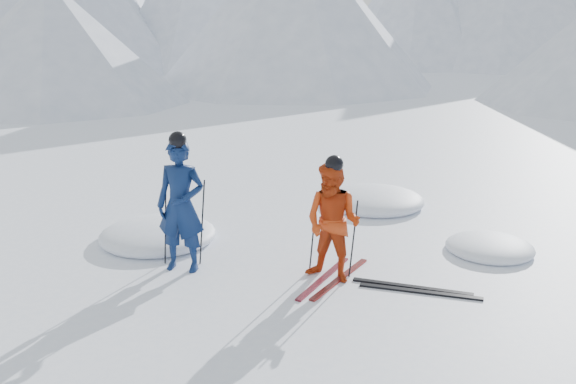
# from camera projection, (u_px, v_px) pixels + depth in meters

# --- Properties ---
(ground) EXTENTS (160.00, 160.00, 0.00)m
(ground) POSITION_uv_depth(u_px,v_px,m) (396.00, 275.00, 9.13)
(ground) COLOR white
(ground) RESTS_ON ground
(skier_blue) EXTENTS (0.79, 0.57, 2.03)m
(skier_blue) POSITION_uv_depth(u_px,v_px,m) (181.00, 206.00, 9.07)
(skier_blue) COLOR #0C1E49
(skier_blue) RESTS_ON ground
(skier_red) EXTENTS (1.05, 0.95, 1.76)m
(skier_red) POSITION_uv_depth(u_px,v_px,m) (333.00, 223.00, 8.73)
(skier_red) COLOR #BC360F
(skier_red) RESTS_ON ground
(pole_blue_left) EXTENTS (0.13, 0.09, 1.35)m
(pole_blue_left) POSITION_uv_depth(u_px,v_px,m) (165.00, 223.00, 9.33)
(pole_blue_left) COLOR black
(pole_blue_left) RESTS_ON ground
(pole_blue_right) EXTENTS (0.13, 0.08, 1.35)m
(pole_blue_right) POSITION_uv_depth(u_px,v_px,m) (202.00, 222.00, 9.37)
(pole_blue_right) COLOR black
(pole_blue_right) RESTS_ON ground
(pole_red_left) EXTENTS (0.12, 0.09, 1.17)m
(pole_red_left) POSITION_uv_depth(u_px,v_px,m) (313.00, 235.00, 9.08)
(pole_red_left) COLOR black
(pole_red_left) RESTS_ON ground
(pole_red_right) EXTENTS (0.12, 0.08, 1.17)m
(pole_red_right) POSITION_uv_depth(u_px,v_px,m) (353.00, 239.00, 8.92)
(pole_red_right) COLOR black
(pole_red_right) RESTS_ON ground
(ski_worn_left) EXTENTS (0.71, 1.61, 0.03)m
(ski_worn_left) POSITION_uv_depth(u_px,v_px,m) (324.00, 278.00, 8.98)
(ski_worn_left) COLOR black
(ski_worn_left) RESTS_ON ground
(ski_worn_right) EXTENTS (0.82, 1.57, 0.03)m
(ski_worn_right) POSITION_uv_depth(u_px,v_px,m) (340.00, 279.00, 8.95)
(ski_worn_right) COLOR black
(ski_worn_right) RESTS_ON ground
(ski_loose_a) EXTENTS (1.68, 0.46, 0.03)m
(ski_loose_a) POSITION_uv_depth(u_px,v_px,m) (412.00, 287.00, 8.68)
(ski_loose_a) COLOR black
(ski_loose_a) RESTS_ON ground
(ski_loose_b) EXTENTS (1.69, 0.40, 0.03)m
(ski_loose_b) POSITION_uv_depth(u_px,v_px,m) (420.00, 292.00, 8.52)
(ski_loose_b) COLOR black
(ski_loose_b) RESTS_ON ground
(snow_lumps) EXTENTS (9.20, 6.92, 0.45)m
(snow_lumps) POSITION_uv_depth(u_px,v_px,m) (322.00, 229.00, 11.13)
(snow_lumps) COLOR white
(snow_lumps) RESTS_ON ground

